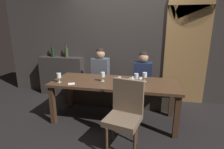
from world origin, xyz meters
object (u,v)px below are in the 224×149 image
banquette_bench (121,94)px  fork_on_table (129,79)px  diner_bearded (143,71)px  wine_glass_end_left (136,76)px  wine_glass_center_front (145,75)px  dessert_plate (137,78)px  wine_bottle_pale_label (67,52)px  diner_redhead (100,67)px  wine_glass_end_right (103,75)px  dining_table (114,86)px  wine_bottle_dark_red (53,52)px  espresso_cup (119,79)px  chair_near_side (125,111)px  wine_glass_center_back (59,76)px

banquette_bench → fork_on_table: size_ratio=14.71×
diner_bearded → wine_glass_end_left: diner_bearded is taller
wine_glass_center_front → dessert_plate: 0.22m
wine_bottle_pale_label → wine_glass_center_front: bearing=-26.4°
diner_redhead → wine_glass_end_right: 0.78m
dining_table → wine_glass_center_front: bearing=12.0°
fork_on_table → dessert_plate: bearing=33.2°
wine_bottle_dark_red → wine_glass_center_front: (2.28, -0.94, -0.22)m
banquette_bench → diner_redhead: bearing=178.5°
diner_redhead → fork_on_table: diner_redhead is taller
diner_redhead → wine_glass_end_left: size_ratio=4.79×
banquette_bench → dessert_plate: size_ratio=13.16×
dining_table → wine_bottle_pale_label: size_ratio=6.75×
wine_glass_center_front → wine_glass_end_left: 0.18m
wine_glass_center_front → espresso_cup: size_ratio=1.37×
chair_near_side → wine_bottle_dark_red: wine_bottle_dark_red is taller
banquette_bench → dessert_plate: bearing=-50.1°
espresso_cup → dining_table: bearing=-129.6°
dining_table → wine_glass_center_front: 0.56m
wine_glass_end_left → wine_glass_center_back: bearing=-169.3°
wine_bottle_pale_label → dining_table: bearing=-37.2°
dessert_plate → fork_on_table: 0.15m
wine_bottle_pale_label → diner_redhead: bearing=-20.3°
wine_glass_center_back → fork_on_table: 1.25m
dining_table → wine_glass_center_back: wine_glass_center_back is taller
chair_near_side → wine_bottle_pale_label: wine_bottle_pale_label is taller
wine_bottle_pale_label → dessert_plate: 1.98m
diner_bearded → wine_bottle_pale_label: size_ratio=2.28×
diner_bearded → diner_redhead: bearing=177.5°
dining_table → wine_glass_center_back: 0.98m
wine_glass_end_left → dessert_plate: size_ratio=0.86×
dining_table → chair_near_side: (0.29, -0.72, -0.09)m
banquette_bench → wine_bottle_dark_red: bearing=168.6°
chair_near_side → wine_glass_end_right: bearing=125.4°
wine_glass_end_right → wine_bottle_dark_red: bearing=145.2°
wine_bottle_pale_label → espresso_cup: bearing=-33.5°
wine_glass_center_back → dessert_plate: (1.30, 0.49, -0.10)m
wine_bottle_pale_label → dessert_plate: bearing=-24.6°
wine_bottle_dark_red → espresso_cup: (1.83, -0.96, -0.30)m
banquette_bench → diner_bearded: (0.46, -0.03, 0.57)m
banquette_bench → espresso_cup: size_ratio=20.83×
wine_bottle_dark_red → wine_glass_center_front: bearing=-22.5°
wine_bottle_dark_red → fork_on_table: (1.99, -0.84, -0.33)m
espresso_cup → wine_glass_center_front: bearing=2.7°
diner_redhead → wine_bottle_dark_red: wine_bottle_dark_red is taller
diner_bearded → banquette_bench: bearing=176.5°
diner_bearded → espresso_cup: 0.70m
wine_glass_center_back → espresso_cup: (1.00, 0.33, -0.09)m
wine_bottle_pale_label → diner_bearded: bearing=-11.9°
chair_near_side → diner_bearded: bearing=83.0°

